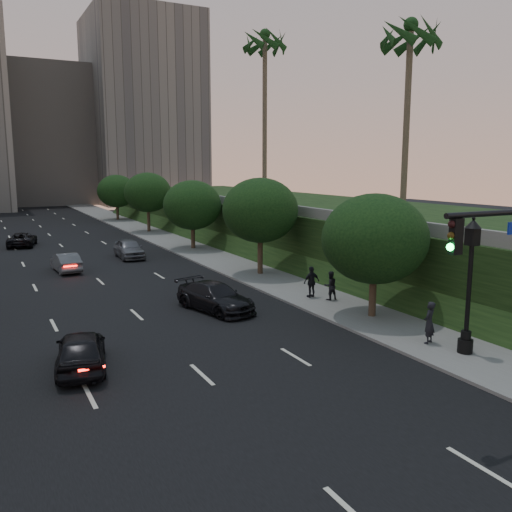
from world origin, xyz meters
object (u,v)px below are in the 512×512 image
pedestrian_a (429,322)px  sedan_far_right (129,249)px  sedan_far_left (22,239)px  sedan_near_left (81,350)px  street_lamp (469,292)px  pedestrian_b (330,286)px  pedestrian_c (312,282)px  sedan_mid_left (66,262)px  sedan_near_right (215,297)px

pedestrian_a → sedan_far_right: bearing=-102.1°
sedan_far_left → sedan_near_left: bearing=101.6°
street_lamp → pedestrian_b: bearing=89.1°
sedan_far_right → pedestrian_b: bearing=-71.1°
street_lamp → pedestrian_c: (-0.44, 10.57, -1.59)m
sedan_near_left → sedan_far_right: bearing=-97.5°
sedan_far_right → pedestrian_a: size_ratio=2.59×
sedan_near_left → pedestrian_b: size_ratio=2.72×
sedan_near_left → street_lamp: bearing=168.9°
sedan_near_left → sedan_far_right: sedan_far_right is taller
street_lamp → sedan_far_left: size_ratio=1.18×
pedestrian_c → sedan_far_right: bearing=-77.5°
sedan_far_right → pedestrian_b: size_ratio=2.89×
street_lamp → pedestrian_b: (0.16, 9.59, -1.68)m
sedan_far_left → pedestrian_c: pedestrian_c is taller
sedan_near_left → sedan_mid_left: 20.08m
sedan_mid_left → sedan_near_right: 15.60m
sedan_near_left → pedestrian_a: pedestrian_a is taller
sedan_mid_left → pedestrian_b: pedestrian_b is taller
pedestrian_b → sedan_near_right: bearing=-7.1°
sedan_far_left → pedestrian_c: bearing=126.2°
sedan_mid_left → pedestrian_c: 18.69m
sedan_near_right → pedestrian_c: size_ratio=2.84×
sedan_near_left → pedestrian_b: pedestrian_b is taller
sedan_mid_left → sedan_near_right: sedan_near_right is taller
sedan_far_left → street_lamp: bearing=121.0°
sedan_far_left → pedestrian_a: bearing=121.0°
sedan_near_left → pedestrian_b: 14.63m
pedestrian_c → sedan_far_left: bearing=-70.9°
street_lamp → pedestrian_c: street_lamp is taller
sedan_far_right → pedestrian_a: bearing=-77.3°
sedan_near_right → pedestrian_c: pedestrian_c is taller
sedan_near_right → pedestrian_c: (5.78, -0.35, 0.31)m
sedan_near_right → pedestrian_b: (6.38, -1.32, 0.22)m
sedan_far_left → sedan_far_right: 13.18m
street_lamp → sedan_near_left: 15.13m
pedestrian_b → street_lamp: bearing=93.7°
sedan_near_left → pedestrian_c: 14.37m
sedan_mid_left → pedestrian_a: bearing=110.9°
sedan_near_right → pedestrian_c: 5.80m
street_lamp → pedestrian_a: (-0.46, 1.54, -1.58)m
sedan_near_right → sedan_far_right: sedan_far_right is taller
pedestrian_c → pedestrian_b: bearing=117.0°
sedan_near_left → sedan_near_right: 9.35m
sedan_far_left → sedan_far_right: sedan_far_right is taller
sedan_mid_left → sedan_far_right: bearing=-150.7°
pedestrian_c → pedestrian_a: bearing=85.4°
pedestrian_b → pedestrian_c: 1.15m
sedan_mid_left → pedestrian_a: size_ratio=2.31×
pedestrian_b → pedestrian_c: (-0.60, 0.97, 0.08)m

